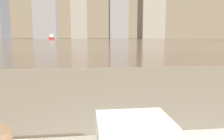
{
  "coord_description": "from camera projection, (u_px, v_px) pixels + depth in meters",
  "views": [
    {
      "loc": [
        -0.2,
        0.14,
        0.99
      ],
      "look_at": [
        0.1,
        2.67,
        0.6
      ],
      "focal_mm": 35.0,
      "sensor_mm": 36.0,
      "label": 1
    }
  ],
  "objects": [
    {
      "name": "harbor_boat_4",
      "position": [
        52.0,
        38.0,
        75.86
      ],
      "size": [
        2.07,
        4.92,
        1.8
      ],
      "color": "maroon",
      "rests_on": "harbor_water"
    },
    {
      "name": "harbor_water",
      "position": [
        87.0,
        40.0,
        60.89
      ],
      "size": [
        180.0,
        110.0,
        0.01
      ],
      "color": "gray",
      "rests_on": "ground_plane"
    },
    {
      "name": "towel_stack",
      "position": [
        134.0,
        140.0,
        0.75
      ],
      "size": [
        0.25,
        0.2,
        0.16
      ],
      "color": "white",
      "rests_on": "bathtub"
    },
    {
      "name": "skyline_tower_2",
      "position": [
        79.0,
        14.0,
        113.5
      ],
      "size": [
        8.18,
        6.46,
        25.81
      ],
      "color": "gray",
      "rests_on": "ground_plane"
    }
  ]
}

